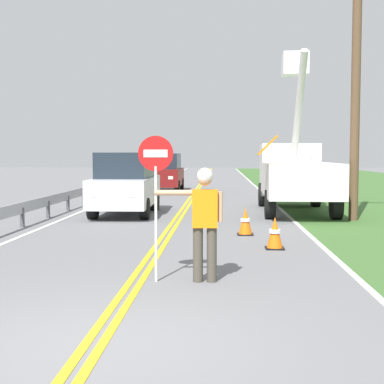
% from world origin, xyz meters
% --- Properties ---
extents(ground_plane, '(160.00, 160.00, 0.00)m').
position_xyz_m(ground_plane, '(0.00, 0.00, 0.00)').
color(ground_plane, slate).
extents(centerline_yellow_left, '(0.11, 110.00, 0.01)m').
position_xyz_m(centerline_yellow_left, '(-0.09, 20.00, 0.01)').
color(centerline_yellow_left, yellow).
rests_on(centerline_yellow_left, ground).
extents(centerline_yellow_right, '(0.11, 110.00, 0.01)m').
position_xyz_m(centerline_yellow_right, '(0.09, 20.00, 0.01)').
color(centerline_yellow_right, yellow).
rests_on(centerline_yellow_right, ground).
extents(edge_line_right, '(0.12, 110.00, 0.01)m').
position_xyz_m(edge_line_right, '(3.60, 20.00, 0.01)').
color(edge_line_right, silver).
rests_on(edge_line_right, ground).
extents(edge_line_left, '(0.12, 110.00, 0.01)m').
position_xyz_m(edge_line_left, '(-3.60, 20.00, 0.01)').
color(edge_line_left, silver).
rests_on(edge_line_left, ground).
extents(flagger_worker, '(1.09, 0.25, 1.83)m').
position_xyz_m(flagger_worker, '(1.09, 2.94, 1.05)').
color(flagger_worker, '#474238').
rests_on(flagger_worker, ground).
extents(stop_sign_paddle, '(0.56, 0.04, 2.33)m').
position_xyz_m(stop_sign_paddle, '(0.32, 2.93, 1.71)').
color(stop_sign_paddle, silver).
rests_on(stop_sign_paddle, ground).
extents(utility_bucket_truck, '(2.80, 6.86, 5.68)m').
position_xyz_m(utility_bucket_truck, '(4.01, 14.12, 1.42)').
color(utility_bucket_truck, white).
rests_on(utility_bucket_truck, ground).
extents(oncoming_suv_nearest, '(1.95, 4.62, 2.10)m').
position_xyz_m(oncoming_suv_nearest, '(-1.86, 12.65, 1.06)').
color(oncoming_suv_nearest, silver).
rests_on(oncoming_suv_nearest, ground).
extents(oncoming_suv_second, '(1.93, 4.61, 2.10)m').
position_xyz_m(oncoming_suv_second, '(-1.76, 24.45, 1.06)').
color(oncoming_suv_second, maroon).
rests_on(oncoming_suv_second, ground).
extents(utility_pole_near, '(1.80, 0.28, 8.36)m').
position_xyz_m(utility_pole_near, '(5.46, 11.36, 4.36)').
color(utility_pole_near, brown).
rests_on(utility_pole_near, ground).
extents(traffic_cone_lead, '(0.40, 0.40, 0.70)m').
position_xyz_m(traffic_cone_lead, '(2.52, 6.07, 0.34)').
color(traffic_cone_lead, orange).
rests_on(traffic_cone_lead, ground).
extents(traffic_cone_mid, '(0.40, 0.40, 0.70)m').
position_xyz_m(traffic_cone_mid, '(1.98, 8.09, 0.34)').
color(traffic_cone_mid, orange).
rests_on(traffic_cone_mid, ground).
extents(guardrail_left_shoulder, '(0.10, 32.00, 0.71)m').
position_xyz_m(guardrail_left_shoulder, '(-4.20, 14.95, 0.52)').
color(guardrail_left_shoulder, '#9EA0A3').
rests_on(guardrail_left_shoulder, ground).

